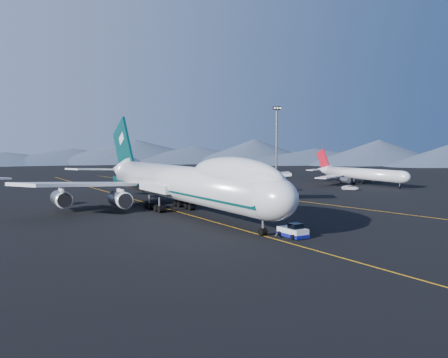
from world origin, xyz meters
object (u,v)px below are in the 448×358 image
boeing_747 (181,182)px  service_van (350,188)px  pushback_tug (293,233)px  second_jet (359,174)px  floodlight_mast (276,142)px

boeing_747 → service_van: boeing_747 is taller
pushback_tug → service_van: size_ratio=1.00×
second_jet → floodlight_mast: bearing=122.9°
boeing_747 → second_jet: 79.70m
boeing_747 → pushback_tug: bearing=-84.2°
second_jet → boeing_747: bearing=-137.6°
pushback_tug → second_jet: size_ratio=0.12×
pushback_tug → service_van: (56.56, 45.72, 0.01)m
pushback_tug → service_van: pushback_tug is taller
pushback_tug → floodlight_mast: floodlight_mast is taller
boeing_747 → service_van: bearing=15.2°
floodlight_mast → boeing_747: bearing=-137.7°
second_jet → service_van: bearing=-120.7°
service_van → floodlight_mast: floodlight_mast is taller
boeing_747 → floodlight_mast: bearing=42.3°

